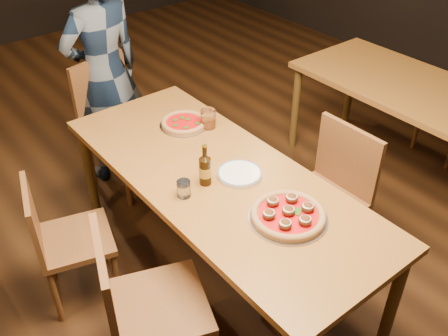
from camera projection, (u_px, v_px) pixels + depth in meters
ground at (219, 273)px, 3.06m from camera, size 9.00×9.00×0.00m
table_main at (218, 185)px, 2.66m from camera, size 0.80×2.00×0.75m
table_right at (433, 104)px, 3.39m from camera, size 0.80×2.00×0.75m
chair_main_nw at (158, 306)px, 2.27m from camera, size 0.57×0.57×0.95m
chair_main_sw at (75, 239)px, 2.71m from camera, size 0.48×0.48×0.82m
chair_main_e at (320, 201)px, 2.89m from camera, size 0.43×0.43×0.93m
chair_end at (125, 126)px, 3.52m from camera, size 0.55×0.55×0.99m
pizza_meatball at (288, 214)px, 2.32m from camera, size 0.37×0.37×0.07m
pizza_margherita at (184, 123)px, 3.01m from camera, size 0.29×0.29×0.04m
plate_stack at (240, 174)px, 2.60m from camera, size 0.23×0.23×0.02m
beer_bottle at (205, 170)px, 2.51m from camera, size 0.06×0.06×0.23m
water_glass at (184, 189)px, 2.45m from camera, size 0.07×0.07×0.09m
amber_glass at (208, 119)px, 2.98m from camera, size 0.09×0.09×0.11m
diner at (104, 74)px, 3.46m from camera, size 0.63×0.45×1.63m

